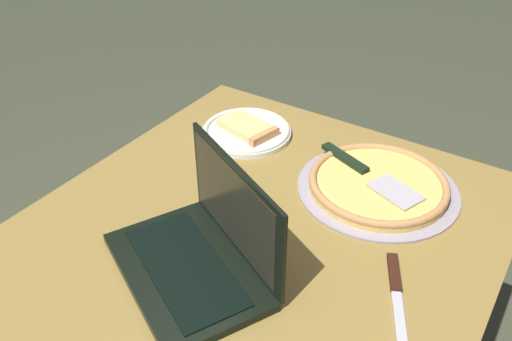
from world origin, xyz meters
The scene contains 5 objects.
dining_table centered at (0.00, 0.00, 0.67)m, with size 1.02×0.93×0.77m.
laptop centered at (0.15, -0.03, 0.81)m, with size 0.35×0.40×0.22m.
pizza_plate centered at (-0.30, -0.23, 0.78)m, with size 0.24×0.24×0.04m.
pizza_tray centered at (-0.27, 0.16, 0.78)m, with size 0.37×0.37×0.03m.
table_knife centered at (0.01, 0.31, 0.77)m, with size 0.22×0.12×0.01m.
Camera 1 is at (0.72, 0.47, 1.52)m, focal length 37.83 mm.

